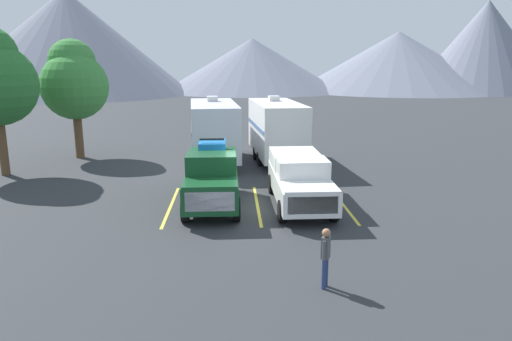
# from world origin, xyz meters

# --- Properties ---
(ground_plane) EXTENTS (240.00, 240.00, 0.00)m
(ground_plane) POSITION_xyz_m (0.00, 0.00, 0.00)
(ground_plane) COLOR #2D3033
(pickup_truck_a) EXTENTS (2.19, 5.32, 2.62)m
(pickup_truck_a) POSITION_xyz_m (-1.82, 0.42, 1.22)
(pickup_truck_a) COLOR #144723
(pickup_truck_a) RESTS_ON ground
(pickup_truck_b) EXTENTS (2.22, 5.84, 2.04)m
(pickup_truck_b) POSITION_xyz_m (1.71, 0.37, 1.10)
(pickup_truck_b) COLOR white
(pickup_truck_b) RESTS_ON ground
(lot_stripe_a) EXTENTS (0.12, 5.50, 0.01)m
(lot_stripe_a) POSITION_xyz_m (-3.51, 0.38, 0.00)
(lot_stripe_a) COLOR gold
(lot_stripe_a) RESTS_ON ground
(lot_stripe_b) EXTENTS (0.12, 5.50, 0.01)m
(lot_stripe_b) POSITION_xyz_m (0.00, 0.38, 0.00)
(lot_stripe_b) COLOR gold
(lot_stripe_b) RESTS_ON ground
(lot_stripe_c) EXTENTS (0.12, 5.50, 0.01)m
(lot_stripe_c) POSITION_xyz_m (3.51, 0.38, 0.00)
(lot_stripe_c) COLOR gold
(lot_stripe_c) RESTS_ON ground
(camper_trailer_a) EXTENTS (3.06, 8.20, 3.74)m
(camper_trailer_a) POSITION_xyz_m (-2.03, 8.71, 1.97)
(camper_trailer_a) COLOR silver
(camper_trailer_a) RESTS_ON ground
(camper_trailer_b) EXTENTS (2.99, 8.10, 3.74)m
(camper_trailer_b) POSITION_xyz_m (1.56, 8.72, 1.97)
(camper_trailer_b) COLOR white
(camper_trailer_b) RESTS_ON ground
(person_a) EXTENTS (0.28, 0.32, 1.61)m
(person_a) POSITION_xyz_m (1.35, -6.96, 0.93)
(person_a) COLOR navy
(person_a) RESTS_ON ground
(tree_a) EXTENTS (3.92, 3.92, 7.02)m
(tree_a) POSITION_xyz_m (-10.28, 10.75, 4.60)
(tree_a) COLOR brown
(tree_a) RESTS_ON ground
(mountain_ridge) EXTENTS (135.62, 48.59, 17.77)m
(mountain_ridge) POSITION_xyz_m (-5.80, 71.89, 7.52)
(mountain_ridge) COLOR slate
(mountain_ridge) RESTS_ON ground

